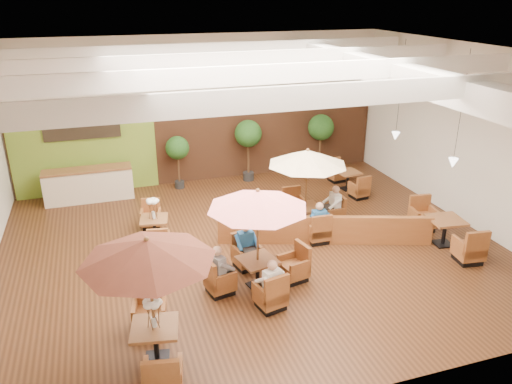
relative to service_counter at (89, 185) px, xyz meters
name	(u,v)px	position (x,y,z in m)	size (l,w,h in m)	color
room	(247,114)	(4.65, -3.88, 3.05)	(14.04, 14.00, 5.52)	#381E0F
service_counter	(89,185)	(0.00, 0.00, 0.00)	(3.00, 0.75, 1.18)	beige
booth_divider	(325,230)	(6.51, -5.52, -0.15)	(6.25, 0.18, 0.86)	brown
table_0	(149,269)	(1.17, -9.04, 1.52)	(2.58, 2.82, 2.78)	brown
table_1	(258,221)	(3.94, -7.10, 1.22)	(2.70, 2.70, 2.66)	brown
table_2	(307,175)	(6.36, -4.42, 1.20)	(2.55, 2.55, 2.61)	brown
table_3	(154,225)	(1.81, -3.77, -0.09)	(0.93, 2.46, 1.48)	brown
table_4	(444,232)	(9.80, -6.66, -0.18)	(1.05, 2.86, 1.05)	brown
table_5	(347,181)	(9.17, -1.86, -0.24)	(0.89, 2.42, 0.89)	brown
topiary_0	(177,150)	(3.22, 0.20, 0.91)	(0.86, 0.86, 2.01)	black
topiary_1	(248,136)	(5.94, 0.20, 1.20)	(1.03, 1.03, 2.40)	black
topiary_2	(321,130)	(8.96, 0.20, 1.20)	(1.03, 1.03, 2.40)	black
diner_0	(271,279)	(3.94, -8.07, 0.19)	(0.45, 0.41, 0.83)	white
diner_1	(246,242)	(3.94, -6.13, 0.19)	(0.42, 0.35, 0.83)	#2561A1
diner_2	(219,265)	(2.96, -7.10, 0.19)	(0.43, 0.47, 0.85)	gray
diner_3	(318,218)	(6.36, -5.38, 0.19)	(0.42, 0.35, 0.83)	#2561A1
diner_4	(334,202)	(7.32, -4.42, 0.19)	(0.33, 0.41, 0.84)	white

